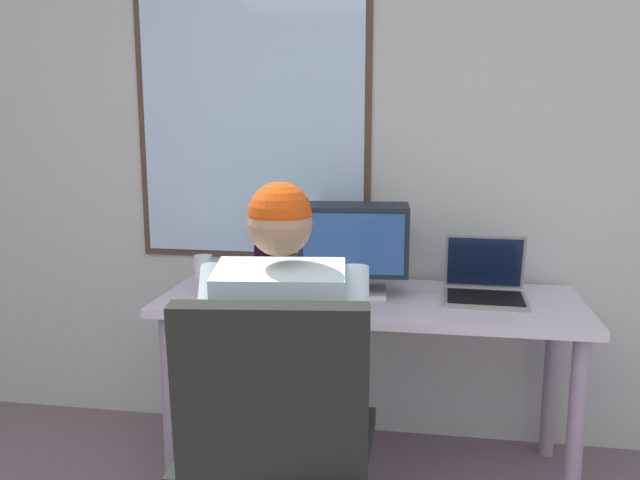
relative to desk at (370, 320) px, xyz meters
The scene contains 9 objects.
wall_rear 0.91m from the desk, 123.97° to the left, with size 5.22×0.08×2.89m.
desk is the anchor object (origin of this frame).
office_chair 0.89m from the desk, 102.39° to the right, with size 0.56×0.60×1.00m.
person_seated 0.63m from the desk, 110.24° to the right, with size 0.57×0.79×1.28m.
crt_monitor 0.33m from the desk, 150.24° to the left, with size 0.45×0.26×0.37m.
laptop 0.49m from the desk, ahead, with size 0.33×0.32×0.24m.
wine_glass 0.70m from the desk, behind, with size 0.07×0.07×0.17m.
desk_speaker 0.52m from the desk, 167.18° to the left, with size 0.07×0.08×0.18m.
cd_case 0.43m from the desk, 165.24° to the right, with size 0.14×0.13×0.01m.
Camera 1 is at (0.46, -0.30, 1.46)m, focal length 36.64 mm.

